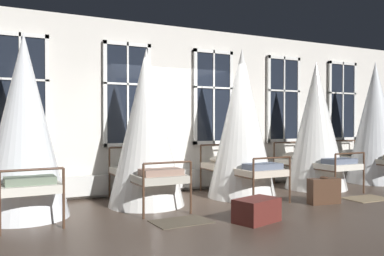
% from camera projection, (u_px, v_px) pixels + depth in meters
% --- Properties ---
extents(ground, '(25.06, 25.06, 0.00)m').
position_uv_depth(ground, '(199.00, 201.00, 7.36)').
color(ground, '#4C3D33').
extents(back_wall_with_windows, '(13.53, 0.10, 3.35)m').
position_uv_depth(back_wall_with_windows, '(170.00, 109.00, 8.41)').
color(back_wall_with_windows, silver).
rests_on(back_wall_with_windows, ground).
extents(window_bank, '(10.42, 0.10, 2.86)m').
position_uv_depth(window_bank, '(173.00, 137.00, 8.31)').
color(window_bank, black).
rests_on(window_bank, ground).
extents(cot_second, '(1.29, 1.85, 2.73)m').
position_uv_depth(cot_second, '(24.00, 128.00, 6.09)').
color(cot_second, '#4C3323').
rests_on(cot_second, ground).
extents(cot_third, '(1.29, 1.85, 2.66)m').
position_uv_depth(cot_third, '(146.00, 129.00, 7.00)').
color(cot_third, '#4C3323').
rests_on(cot_third, ground).
extents(cot_fourth, '(1.29, 1.85, 2.80)m').
position_uv_depth(cot_fourth, '(242.00, 125.00, 7.79)').
color(cot_fourth, '#4C3323').
rests_on(cot_fourth, ground).
extents(cot_fifth, '(1.29, 1.85, 2.69)m').
position_uv_depth(cot_fifth, '(316.00, 127.00, 8.76)').
color(cot_fifth, '#4C3323').
rests_on(cot_fifth, ground).
extents(cot_sixth, '(1.29, 1.85, 2.81)m').
position_uv_depth(cot_sixth, '(375.00, 124.00, 9.62)').
color(cot_sixth, '#4C3323').
rests_on(cot_sixth, ground).
extents(rug_third, '(0.81, 0.58, 0.01)m').
position_uv_depth(rug_third, '(181.00, 222.00, 5.84)').
color(rug_third, brown).
rests_on(rug_third, ground).
extents(rug_fifth, '(0.82, 0.58, 0.01)m').
position_uv_depth(rug_fifth, '(367.00, 199.00, 7.59)').
color(rug_fifth, '#8E7A5B').
rests_on(rug_fifth, ground).
extents(suitcase_dark, '(0.58, 0.30, 0.47)m').
position_uv_depth(suitcase_dark, '(324.00, 191.00, 7.13)').
color(suitcase_dark, '#472D1E').
rests_on(suitcase_dark, ground).
extents(travel_trunk, '(0.72, 0.56, 0.33)m').
position_uv_depth(travel_trunk, '(257.00, 210.00, 5.84)').
color(travel_trunk, '#5B231E').
rests_on(travel_trunk, ground).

